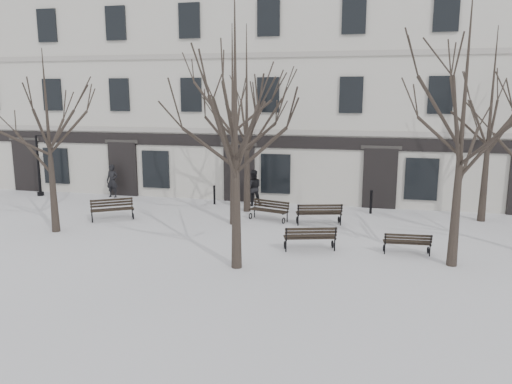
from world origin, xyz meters
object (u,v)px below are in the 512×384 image
(bench_2, at_px, (407,242))
(bench_4, at_px, (319,213))
(bench_1, at_px, (310,237))
(lamp_post, at_px, (42,160))
(tree_0, at_px, (47,120))
(bench_0, at_px, (112,209))
(tree_1, at_px, (235,100))
(bench_3, at_px, (269,210))
(tree_2, at_px, (465,99))

(bench_2, distance_m, bench_4, 4.71)
(bench_1, relative_size, lamp_post, 0.56)
(tree_0, relative_size, bench_1, 3.74)
(bench_0, height_order, bench_4, bench_4)
(tree_1, bearing_deg, bench_3, 91.93)
(lamp_post, bearing_deg, bench_2, -17.92)
(tree_0, distance_m, bench_4, 11.48)
(bench_2, height_order, bench_4, bench_4)
(tree_0, xyz_separation_m, tree_2, (14.95, -0.67, 0.85))
(tree_0, height_order, lamp_post, tree_0)
(bench_2, xyz_separation_m, bench_3, (-5.58, 3.58, 0.04))
(bench_1, bearing_deg, bench_2, 169.55)
(bench_0, relative_size, bench_1, 0.97)
(tree_1, distance_m, lamp_post, 16.10)
(bench_1, bearing_deg, bench_3, -76.09)
(tree_1, xyz_separation_m, tree_2, (6.73, 1.77, 0.04))
(bench_1, bearing_deg, lamp_post, -38.78)
(tree_2, height_order, bench_2, tree_2)
(tree_0, relative_size, tree_1, 0.85)
(tree_0, height_order, bench_1, tree_0)
(bench_1, relative_size, bench_3, 1.05)
(tree_2, relative_size, bench_2, 5.26)
(tree_0, height_order, tree_1, tree_1)
(tree_1, height_order, lamp_post, tree_1)
(bench_3, distance_m, bench_4, 2.22)
(bench_2, bearing_deg, bench_3, -36.62)
(tree_2, bearing_deg, bench_4, 139.01)
(bench_1, relative_size, bench_2, 1.18)
(bench_0, distance_m, lamp_post, 7.52)
(tree_1, relative_size, bench_0, 4.53)
(bench_3, bearing_deg, tree_1, -71.33)
(bench_0, xyz_separation_m, lamp_post, (-6.25, 3.92, 1.47))
(lamp_post, bearing_deg, bench_4, -10.19)
(tree_2, bearing_deg, bench_2, 148.33)
(tree_2, distance_m, bench_3, 9.54)
(tree_2, distance_m, bench_1, 6.73)
(bench_0, bearing_deg, bench_2, -42.20)
(tree_0, height_order, bench_0, tree_0)
(tree_0, bearing_deg, lamp_post, 128.91)
(tree_0, height_order, tree_2, tree_2)
(bench_0, xyz_separation_m, bench_3, (6.75, 1.49, -0.03))
(bench_3, bearing_deg, tree_0, -138.25)
(tree_0, relative_size, bench_0, 3.84)
(bench_0, relative_size, bench_3, 1.02)
(bench_2, height_order, lamp_post, lamp_post)
(bench_0, height_order, lamp_post, lamp_post)
(bench_0, bearing_deg, tree_2, -44.65)
(bench_3, relative_size, lamp_post, 0.53)
(bench_3, distance_m, lamp_post, 13.31)
(bench_1, height_order, bench_3, bench_1)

